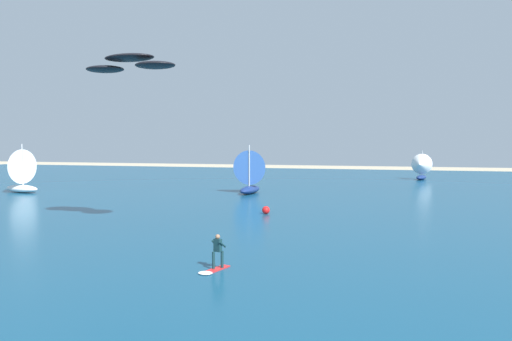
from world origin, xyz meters
TOP-DOWN VIEW (x-y plane):
  - ocean at (0.00, 51.45)m, footprint 160.00×90.00m
  - kitesurfer at (-2.05, 19.02)m, footprint 1.19×2.03m
  - kite at (-10.86, 27.69)m, footprint 7.40×3.78m
  - sailboat_mid_left at (-34.39, 45.34)m, footprint 4.89×4.25m
  - sailboat_anchored_offshore at (-8.10, 50.92)m, footprint 4.06×4.74m
  - sailboat_near_shore at (12.19, 73.40)m, footprint 3.41×3.86m
  - marker_buoy at (-3.31, 36.22)m, footprint 0.64×0.64m

SIDE VIEW (x-z plane):
  - ocean at x=0.00m, z-range 0.00..0.10m
  - marker_buoy at x=-3.31m, z-range 0.10..0.74m
  - kitesurfer at x=-2.05m, z-range -0.13..1.54m
  - sailboat_near_shore at x=12.19m, z-range -0.08..4.26m
  - sailboat_anchored_offshore at x=-8.10m, z-range -0.13..5.31m
  - sailboat_mid_left at x=-34.39m, z-range -0.13..5.41m
  - kite at x=-10.86m, z-range 10.77..11.84m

